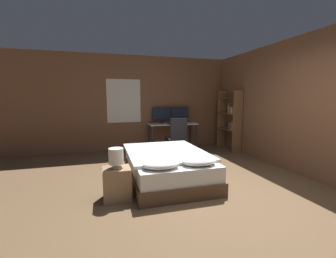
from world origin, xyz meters
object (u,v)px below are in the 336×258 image
Objects in this scene: bed at (167,166)px; bedside_lamp at (116,156)px; nightstand at (117,184)px; office_chair at (177,141)px; bookshelf at (231,118)px; keyboard at (174,124)px; desk at (173,127)px; computer_mouse at (184,123)px; monitor_right at (180,114)px; monitor_left at (162,114)px.

bedside_lamp is (-0.94, -0.57, 0.39)m from bed.
office_chair is at bearing 52.77° from nightstand.
nightstand is 4.16m from bookshelf.
bedside_lamp reaches higher than nightstand.
keyboard is 0.24× the size of bookshelf.
nightstand is 3.44m from desk.
desk is (1.77, 2.91, 0.43)m from nightstand.
bed is 1.10m from nightstand.
bedside_lamp is at bearing 0.00° from nightstand.
nightstand is 1.17× the size of keyboard.
bookshelf reaches higher than office_chair.
keyboard is 5.87× the size of computer_mouse.
bookshelf is at bearing 35.14° from bedside_lamp.
bed is 1.44× the size of desk.
monitor_right is 1.17m from office_chair.
computer_mouse is 0.78m from office_chair.
desk is at bearing 81.40° from office_chair.
bed is at bearing 31.43° from nightstand.
computer_mouse is at bearing 52.91° from nightstand.
monitor_right is 0.32× the size of bookshelf.
monitor_left reaches higher than office_chair.
desk is 20.03× the size of computer_mouse.
desk reaches higher than bed.
office_chair reaches higher than computer_mouse.
bed is 6.84× the size of bedside_lamp.
office_chair is (-0.11, -0.72, -0.27)m from desk.
nightstand is 0.34× the size of desk.
bed is 28.95× the size of computer_mouse.
monitor_left reaches higher than computer_mouse.
bedside_lamp is at bearing -122.95° from keyboard.
desk is 2.56× the size of monitor_left.
monitor_left is (1.49, 3.09, 0.38)m from bedside_lamp.
bed is at bearing -114.18° from office_chair.
desk is 0.77m from office_chair.
bookshelf reaches higher than bed.
desk reaches higher than nightstand.
bookshelf is (3.35, 2.36, 0.30)m from bedside_lamp.
nightstand is 0.48× the size of office_chair.
bookshelf is (1.29, -0.73, -0.08)m from monitor_right.
bed is 1.19× the size of bookshelf.
nightstand is at bearing -148.57° from bed.
office_chair reaches higher than keyboard.
bedside_lamp is at bearing -127.09° from computer_mouse.
desk is at bearing -148.06° from monitor_right.
monitor_left reaches higher than desk.
desk is (0.84, 2.34, 0.40)m from bed.
bedside_lamp reaches higher than bed.
nightstand is at bearing 0.00° from bedside_lamp.
computer_mouse is 0.07× the size of office_chair.
monitor_right is at bearing 150.47° from bookshelf.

